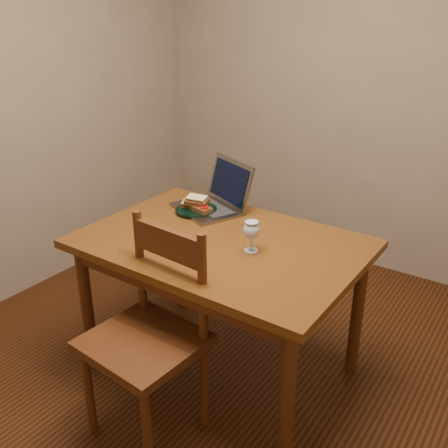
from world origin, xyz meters
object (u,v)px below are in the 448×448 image
Objects in this scene: table at (221,256)px; chair at (147,328)px; plate at (196,210)px; laptop at (217,196)px; milk_glass at (251,236)px.

table is 0.51m from chair.
table is at bearing 90.85° from chair.
plate is at bearing 115.72° from chair.
plate reaches higher than table.
chair is 1.06× the size of laptop.
milk_glass is (0.21, 0.48, 0.29)m from chair.
laptop is (-0.43, 0.34, -0.00)m from milk_glass.
table is 2.87× the size of laptop.
chair is (-0.03, -0.50, -0.13)m from table.
table is 0.24m from milk_glass.
milk_glass is (0.49, -0.23, 0.06)m from plate.
table is 8.90× the size of milk_glass.
plate is 0.14m from laptop.
table is 5.79× the size of plate.
laptop reaches higher than table.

